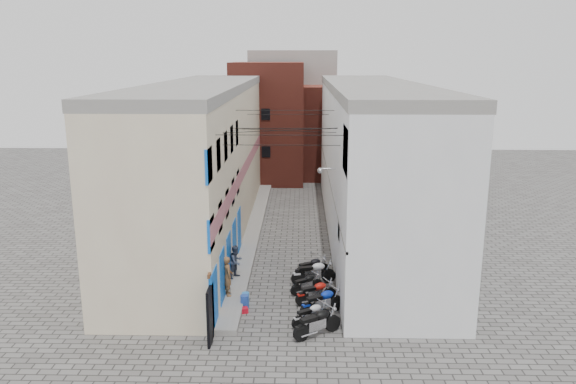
# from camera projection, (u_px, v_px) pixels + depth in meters

# --- Properties ---
(ground) EXTENTS (90.00, 90.00, 0.00)m
(ground) POSITION_uv_depth(u_px,v_px,m) (278.00, 337.00, 21.48)
(ground) COLOR #585553
(ground) RESTS_ON ground
(plinth) EXTENTS (0.90, 26.00, 0.25)m
(plinth) POSITION_uv_depth(u_px,v_px,m) (253.00, 231.00, 34.13)
(plinth) COLOR gray
(plinth) RESTS_ON ground
(building_left) EXTENTS (5.10, 27.00, 9.00)m
(building_left) POSITION_uv_depth(u_px,v_px,m) (203.00, 160.00, 33.12)
(building_left) COLOR beige
(building_left) RESTS_ON ground
(building_right) EXTENTS (5.94, 26.00, 9.00)m
(building_right) POSITION_uv_depth(u_px,v_px,m) (372.00, 161.00, 32.93)
(building_right) COLOR silver
(building_right) RESTS_ON ground
(building_far_brick_left) EXTENTS (6.00, 6.00, 10.00)m
(building_far_brick_left) POSITION_uv_depth(u_px,v_px,m) (268.00, 123.00, 47.56)
(building_far_brick_left) COLOR maroon
(building_far_brick_left) RESTS_ON ground
(building_far_brick_right) EXTENTS (5.00, 6.00, 8.00)m
(building_far_brick_right) POSITION_uv_depth(u_px,v_px,m) (326.00, 131.00, 49.62)
(building_far_brick_right) COLOR maroon
(building_far_brick_right) RESTS_ON ground
(building_far_concrete) EXTENTS (8.00, 5.00, 11.00)m
(building_far_concrete) POSITION_uv_depth(u_px,v_px,m) (293.00, 110.00, 53.22)
(building_far_concrete) COLOR gray
(building_far_concrete) RESTS_ON ground
(far_shopfront) EXTENTS (2.00, 0.30, 2.40)m
(far_shopfront) POSITION_uv_depth(u_px,v_px,m) (291.00, 173.00, 45.68)
(far_shopfront) COLOR black
(far_shopfront) RESTS_ON ground
(overhead_wires) EXTENTS (5.80, 13.02, 1.32)m
(overhead_wires) POSITION_uv_depth(u_px,v_px,m) (284.00, 127.00, 27.23)
(overhead_wires) COLOR black
(overhead_wires) RESTS_ON ground
(motorcycle_a) EXTENTS (2.15, 1.74, 1.24)m
(motorcycle_a) POSITION_uv_depth(u_px,v_px,m) (317.00, 321.00, 21.41)
(motorcycle_a) COLOR black
(motorcycle_a) RESTS_ON ground
(motorcycle_b) EXTENTS (1.81, 1.44, 1.04)m
(motorcycle_b) POSITION_uv_depth(u_px,v_px,m) (311.00, 314.00, 22.27)
(motorcycle_b) COLOR #B8B8BD
(motorcycle_b) RESTS_ON ground
(motorcycle_c) EXTENTS (2.15, 1.62, 1.22)m
(motorcycle_c) POSITION_uv_depth(u_px,v_px,m) (322.00, 300.00, 23.25)
(motorcycle_c) COLOR #0B28A5
(motorcycle_c) RESTS_ON ground
(motorcycle_d) EXTENTS (2.01, 1.39, 1.12)m
(motorcycle_d) POSITION_uv_depth(u_px,v_px,m) (316.00, 291.00, 24.29)
(motorcycle_d) COLOR #AA130C
(motorcycle_d) RESTS_ON ground
(motorcycle_e) EXTENTS (1.69, 1.41, 0.98)m
(motorcycle_e) POSITION_uv_depth(u_px,v_px,m) (307.00, 283.00, 25.39)
(motorcycle_e) COLOR black
(motorcycle_e) RESTS_ON ground
(motorcycle_f) EXTENTS (2.27, 1.21, 1.25)m
(motorcycle_f) POSITION_uv_depth(u_px,v_px,m) (314.00, 271.00, 26.35)
(motorcycle_f) COLOR silver
(motorcycle_f) RESTS_ON ground
(motorcycle_g) EXTENTS (1.96, 1.49, 1.11)m
(motorcycle_g) POSITION_uv_depth(u_px,v_px,m) (312.00, 267.00, 27.16)
(motorcycle_g) COLOR black
(motorcycle_g) RESTS_ON ground
(person_a) EXTENTS (0.61, 0.75, 1.78)m
(person_a) POSITION_uv_depth(u_px,v_px,m) (228.00, 276.00, 24.47)
(person_a) COLOR brown
(person_a) RESTS_ON plinth
(person_b) EXTENTS (0.92, 0.96, 1.57)m
(person_b) POSITION_uv_depth(u_px,v_px,m) (236.00, 261.00, 26.47)
(person_b) COLOR #374053
(person_b) RESTS_ON plinth
(water_jug_near) EXTENTS (0.48, 0.48, 0.57)m
(water_jug_near) POSITION_uv_depth(u_px,v_px,m) (245.00, 302.00, 23.91)
(water_jug_near) COLOR #2043A3
(water_jug_near) RESTS_ON ground
(water_jug_far) EXTENTS (0.37, 0.37, 0.50)m
(water_jug_far) POSITION_uv_depth(u_px,v_px,m) (246.00, 298.00, 24.34)
(water_jug_far) COLOR #2B84D8
(water_jug_far) RESTS_ON ground
(red_crate) EXTENTS (0.43, 0.38, 0.23)m
(red_crate) POSITION_uv_depth(u_px,v_px,m) (244.00, 310.00, 23.48)
(red_crate) COLOR red
(red_crate) RESTS_ON ground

